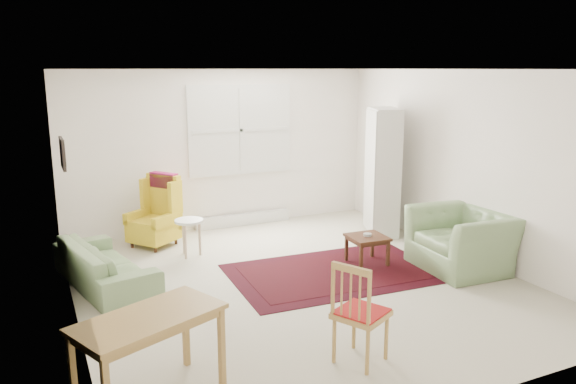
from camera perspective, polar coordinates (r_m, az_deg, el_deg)
name	(u,v)px	position (r m, az deg, el deg)	size (l,w,h in m)	color
room	(293,176)	(6.65, 0.47, 1.60)	(5.04, 5.54, 2.51)	beige
rug	(334,272)	(7.12, 4.74, -8.11)	(2.56, 1.65, 0.03)	black
sofa	(104,256)	(6.95, -18.15, -6.22)	(1.77, 0.69, 0.71)	#728F5F
armchair	(463,234)	(7.46, 17.35, -4.11)	(1.17, 1.02, 0.91)	#728F5F
wingback_chair	(153,211)	(8.23, -13.60, -1.90)	(0.60, 0.63, 1.03)	gold
coffee_table	(367,250)	(7.43, 8.02, -5.84)	(0.47, 0.47, 0.39)	#412214
stool	(190,238)	(7.77, -9.97, -4.58)	(0.39, 0.39, 0.52)	white
cabinet	(383,172)	(8.71, 9.63, 2.06)	(0.40, 0.77, 1.93)	silver
desk	(151,359)	(4.57, -13.75, -16.11)	(1.11, 0.56, 0.70)	#AD8645
desk_chair	(361,311)	(4.98, 7.45, -11.92)	(0.41, 0.41, 0.93)	#AD8645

